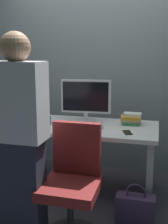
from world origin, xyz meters
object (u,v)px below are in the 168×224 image
(monitor, at_px, (86,98))
(handbag, at_px, (135,209))
(mouse, at_px, (101,126))
(cup_near_keyboard, at_px, (47,120))
(cell_phone, at_px, (127,132))
(person_at_desk, at_px, (20,141))
(desk, at_px, (85,146))
(office_chair, at_px, (72,188))
(book_stack, at_px, (131,119))
(keyboard, at_px, (73,125))

(monitor, distance_m, handbag, 1.23)
(mouse, height_order, cup_near_keyboard, cup_near_keyboard)
(handbag, bearing_deg, cell_phone, 113.18)
(person_at_desk, xyz_separation_m, cup_near_keyboard, (-0.12, 0.84, -0.05))
(desk, relative_size, person_at_desk, 0.91)
(office_chair, relative_size, mouse, 9.40)
(office_chair, xyz_separation_m, book_stack, (0.36, 0.93, 0.38))
(cup_near_keyboard, bearing_deg, handbag, -21.25)
(monitor, bearing_deg, person_at_desk, -102.33)
(desk, distance_m, office_chair, 0.79)
(desk, xyz_separation_m, person_at_desk, (-0.27, -0.92, 0.32))
(mouse, bearing_deg, keyboard, 176.28)
(desk, distance_m, cup_near_keyboard, 0.48)
(mouse, bearing_deg, book_stack, 38.41)
(cell_phone, bearing_deg, desk, 141.00)
(mouse, distance_m, book_stack, 0.36)
(office_chair, xyz_separation_m, monitor, (-0.13, 0.94, 0.58))
(keyboard, relative_size, cell_phone, 2.99)
(person_at_desk, relative_size, handbag, 4.34)
(office_chair, distance_m, cell_phone, 0.77)
(handbag, bearing_deg, monitor, 134.59)
(cup_near_keyboard, bearing_deg, keyboard, 6.81)
(keyboard, bearing_deg, person_at_desk, -102.77)
(mouse, relative_size, cell_phone, 0.69)
(desk, distance_m, handbag, 0.83)
(office_chair, relative_size, keyboard, 2.19)
(cell_phone, bearing_deg, handbag, -84.39)
(desk, bearing_deg, keyboard, -156.79)
(person_at_desk, relative_size, monitor, 3.03)
(cup_near_keyboard, distance_m, cell_phone, 0.85)
(cup_near_keyboard, xyz_separation_m, book_stack, (0.84, 0.23, 0.02))
(keyboard, height_order, mouse, mouse)
(desk, height_order, cell_phone, cell_phone)
(mouse, height_order, cell_phone, mouse)
(monitor, xyz_separation_m, handbag, (0.61, -0.62, -0.87))
(mouse, xyz_separation_m, book_stack, (0.28, 0.22, 0.04))
(person_at_desk, bearing_deg, handbag, 28.57)
(person_at_desk, height_order, mouse, person_at_desk)
(desk, bearing_deg, cell_phone, -21.43)
(person_at_desk, xyz_separation_m, monitor, (0.24, 1.08, 0.16))
(desk, bearing_deg, book_stack, 18.30)
(office_chair, xyz_separation_m, cell_phone, (0.36, 0.60, 0.32))
(monitor, xyz_separation_m, cup_near_keyboard, (-0.35, -0.25, -0.21))
(desk, bearing_deg, handbag, -38.49)
(keyboard, xyz_separation_m, book_stack, (0.57, 0.20, 0.05))
(keyboard, bearing_deg, office_chair, -76.35)
(person_at_desk, distance_m, keyboard, 0.89)
(desk, xyz_separation_m, office_chair, (0.09, -0.78, -0.09))
(desk, relative_size, keyboard, 3.45)
(monitor, height_order, handbag, monitor)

